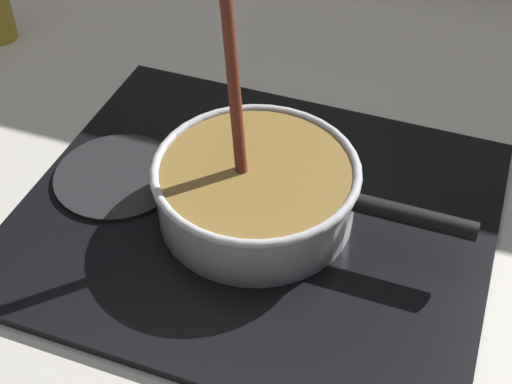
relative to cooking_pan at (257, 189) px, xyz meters
The scene contains 5 objects.
ground 0.19m from the cooking_pan, 142.95° to the right, with size 2.40×1.60×0.04m, color beige.
hob_plate 0.05m from the cooking_pan, behind, with size 0.56×0.48×0.01m, color black.
burner_ring 0.04m from the cooking_pan, behind, with size 0.19×0.19×0.01m, color #592D0C.
spare_burner 0.19m from the cooking_pan, behind, with size 0.16×0.16×0.01m, color #262628.
cooking_pan is the anchor object (origin of this frame).
Camera 1 is at (0.35, -0.48, 0.63)m, focal length 50.97 mm.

